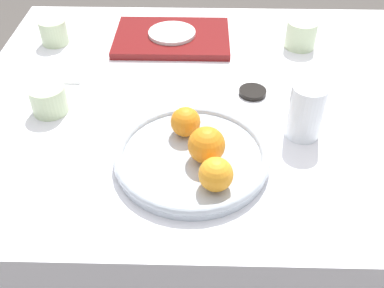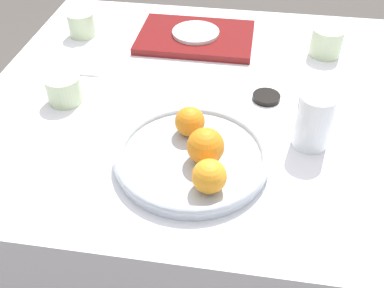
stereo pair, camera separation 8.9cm
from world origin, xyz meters
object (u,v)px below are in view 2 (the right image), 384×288
Objects in this scene: side_plate at (196,32)px; cup_1 at (64,89)px; water_glass at (314,121)px; fruit_platter at (192,157)px; orange_0 at (190,122)px; napkin at (87,61)px; serving_tray at (196,37)px; cup_0 at (326,42)px; orange_2 at (206,146)px; cup_2 at (81,24)px; orange_1 at (209,176)px; soy_dish at (266,97)px.

cup_1 reaches higher than side_plate.
water_glass is 0.58m from cup_1.
fruit_platter is 5.03× the size of orange_0.
water_glass is 0.95× the size of napkin.
serving_tray is 3.87× the size of cup_0.
cup_1 is at bearing -152.82° from cup_0.
orange_0 reaches higher than side_plate.
water_glass reaches higher than orange_2.
cup_2 is (-0.44, 0.51, -0.02)m from orange_2.
orange_1 reaches higher than soy_dish.
side_plate is 0.34m from soy_dish.
cup_2 is at bearing -176.50° from serving_tray.
orange_2 is at bearing -152.41° from water_glass.
napkin is (-0.64, -0.15, -0.03)m from cup_0.
fruit_platter is 3.84× the size of cup_1.
water_glass reaches higher than cup_0.
cup_2 is 0.59× the size of napkin.
orange_0 is at bearing -17.66° from cup_1.
side_plate is 1.60× the size of cup_0.
cup_0 is 0.29m from soy_dish.
side_plate is 1.65× the size of cup_1.
cup_2 is (-0.41, 0.50, 0.02)m from fruit_platter.
napkin is (0.06, -0.15, -0.03)m from cup_2.
orange_2 reaches higher than orange_0.
orange_2 is 0.54m from serving_tray.
soy_dish is at bearing 9.48° from cup_1.
orange_1 is 0.79× the size of cup_1.
serving_tray is (-0.12, 0.61, -0.04)m from orange_1.
orange_2 reaches higher than orange_1.
fruit_platter is at bearing -77.26° from orange_0.
orange_1 is 0.76× the size of cup_0.
orange_1 is 0.88× the size of orange_2.
soy_dish is (0.55, -0.25, -0.03)m from cup_2.
orange_1 is 0.50× the size of napkin.
orange_0 is 0.48× the size of napkin.
water_glass is at bearing 43.85° from orange_1.
cup_0 is at bearing 59.01° from fruit_platter.
cup_2 reaches higher than cup_1.
cup_1 is (-0.26, -0.35, 0.01)m from side_plate.
cup_0 reaches higher than napkin.
soy_dish is at bearing 73.81° from orange_1.
orange_2 is 0.52m from napkin.
water_glass is (0.24, 0.10, 0.05)m from fruit_platter.
orange_0 is at bearing -173.05° from water_glass.
orange_1 is at bearing -79.18° from serving_tray.
orange_0 is at bearing -47.66° from cup_2.
side_plate is (-0.06, 0.45, -0.03)m from orange_0.
serving_tray is 0.37m from cup_0.
orange_2 reaches higher than cup_1.
orange_1 is 0.52× the size of water_glass.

